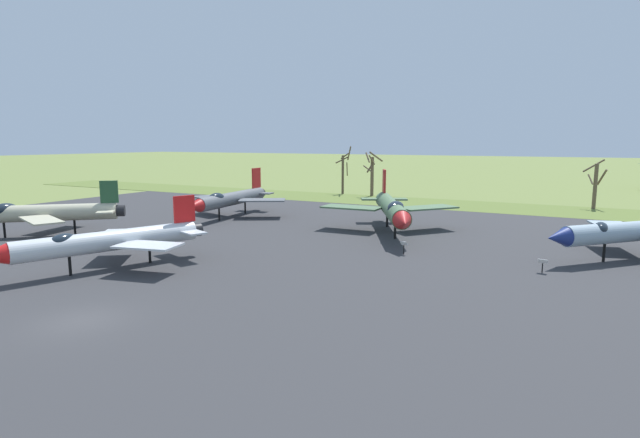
# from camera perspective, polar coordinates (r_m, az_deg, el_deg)

# --- Properties ---
(ground_plane) EXTENTS (600.00, 600.00, 0.00)m
(ground_plane) POSITION_cam_1_polar(r_m,az_deg,el_deg) (27.80, -25.38, -10.46)
(ground_plane) COLOR olive
(asphalt_apron) EXTENTS (94.42, 60.65, 0.05)m
(asphalt_apron) POSITION_cam_1_polar(r_m,az_deg,el_deg) (40.73, -4.37, -3.62)
(asphalt_apron) COLOR #333335
(asphalt_apron) RESTS_ON ground
(grass_verge_strip) EXTENTS (154.42, 12.00, 0.06)m
(grass_verge_strip) POSITION_cam_1_polar(r_m,az_deg,el_deg) (73.55, 11.07, 1.81)
(grass_verge_strip) COLOR #5C6F31
(grass_verge_strip) RESTS_ON ground
(jet_fighter_front_left) EXTENTS (12.49, 16.17, 5.44)m
(jet_fighter_front_left) POSITION_cam_1_polar(r_m,az_deg,el_deg) (58.69, -10.15, 2.28)
(jet_fighter_front_left) COLOR #565B60
(jet_fighter_front_left) RESTS_ON ground
(info_placard_front_left) EXTENTS (0.50, 0.27, 1.02)m
(info_placard_front_left) POSITION_cam_1_polar(r_m,az_deg,el_deg) (52.47, -14.43, -0.42)
(info_placard_front_left) COLOR black
(info_placard_front_left) RESTS_ON ground
(jet_fighter_front_right) EXTENTS (9.61, 14.43, 4.74)m
(jet_fighter_front_right) POSITION_cam_1_polar(r_m,az_deg,el_deg) (37.23, -23.18, -2.29)
(jet_fighter_front_right) COLOR silver
(jet_fighter_front_right) RESTS_ON ground
(jet_fighter_rear_center) EXTENTS (12.33, 13.09, 4.91)m
(jet_fighter_rear_center) POSITION_cam_1_polar(r_m,az_deg,el_deg) (43.91, 31.85, -1.16)
(jet_fighter_rear_center) COLOR #8EA3B2
(jet_fighter_rear_center) RESTS_ON ground
(info_placard_rear_center) EXTENTS (0.65, 0.34, 0.99)m
(info_placard_rear_center) POSITION_cam_1_polar(r_m,az_deg,el_deg) (36.93, 23.88, -4.68)
(info_placard_rear_center) COLOR black
(info_placard_rear_center) RESTS_ON ground
(jet_fighter_rear_left) EXTENTS (13.96, 13.22, 5.10)m
(jet_fighter_rear_left) POSITION_cam_1_polar(r_m,az_deg,el_deg) (53.18, -29.83, 0.60)
(jet_fighter_rear_left) COLOR #B7B293
(jet_fighter_rear_left) RESTS_ON ground
(jet_fighter_rear_right) EXTENTS (12.39, 16.25, 5.74)m
(jet_fighter_rear_right) POSITION_cam_1_polar(r_m,az_deg,el_deg) (48.34, 8.11, 1.22)
(jet_fighter_rear_right) COLOR #4C6B47
(jet_fighter_rear_right) RESTS_ON ground
(info_placard_rear_right) EXTENTS (0.62, 0.36, 1.09)m
(info_placard_rear_right) POSITION_cam_1_polar(r_m,az_deg,el_deg) (39.69, 9.47, -3.06)
(info_placard_rear_right) COLOR black
(info_placard_rear_right) RESTS_ON ground
(bare_tree_far_left) EXTENTS (3.18, 2.14, 7.97)m
(bare_tree_far_left) POSITION_cam_1_polar(r_m,az_deg,el_deg) (84.40, 2.69, 5.52)
(bare_tree_far_left) COLOR brown
(bare_tree_far_left) RESTS_ON ground
(bare_tree_left_of_center) EXTENTS (3.10, 2.77, 7.21)m
(bare_tree_left_of_center) POSITION_cam_1_polar(r_m,az_deg,el_deg) (81.12, 5.89, 5.24)
(bare_tree_left_of_center) COLOR brown
(bare_tree_left_of_center) RESTS_ON ground
(bare_tree_center) EXTENTS (2.93, 2.66, 6.47)m
(bare_tree_center) POSITION_cam_1_polar(r_m,az_deg,el_deg) (74.55, 28.72, 3.54)
(bare_tree_center) COLOR brown
(bare_tree_center) RESTS_ON ground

